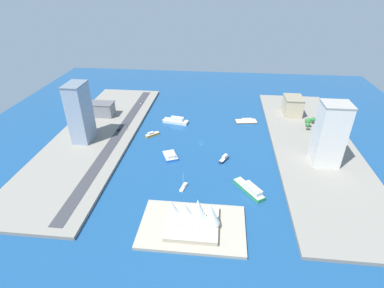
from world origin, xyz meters
The scene contains 21 objects.
ground_plane centered at (0.00, 0.00, 0.00)m, with size 440.00×440.00×0.00m, color navy.
quay_west centered at (-97.62, 0.00, 1.24)m, with size 70.00×240.00×2.48m, color gray.
quay_east centered at (97.62, 0.00, 1.24)m, with size 70.00×240.00×2.48m, color gray.
peninsula_point centered at (-2.93, 103.18, 1.00)m, with size 62.28×39.65×2.00m, color #A89E89.
road_strip centered at (76.73, 0.00, 2.56)m, with size 9.14×228.00×0.15m, color #38383D.
patrol_launch_navy centered at (-20.74, 27.55, 1.58)m, with size 8.41×12.19×4.33m.
ferry_white_commuter centered at (28.57, -37.15, 2.32)m, with size 27.77×12.78×6.35m.
ferry_green_doubledeck centered at (-38.80, 65.79, 2.50)m, with size 21.36×26.29×6.41m.
catamaran_blue centered at (23.20, 27.51, 1.67)m, with size 15.57×18.58×4.68m.
water_taxi_orange centered at (46.17, -8.18, 1.35)m, with size 12.67×12.23×3.87m.
barge_flat_brown centered at (-42.71, -46.93, 1.02)m, with size 22.76×13.03×2.88m.
sailboat_small_white centered at (7.23, 66.30, 0.95)m, with size 4.97×10.91×12.75m.
hotel_broad_white centered at (-98.03, 25.91, 27.27)m, with size 20.57×18.62×49.52m.
office_block_beige centered at (-90.21, -65.77, 11.88)m, with size 18.23×24.23×18.73m.
warehouse_low_gray centered at (111.76, -41.79, 9.52)m, with size 35.84×15.55×14.01m.
tower_tall_glass centered at (103.47, 9.31, 28.20)m, with size 14.82×22.98×51.36m.
van_white centered at (74.76, -78.44, 3.40)m, with size 2.20×4.93×1.58m.
suv_black centered at (79.10, -10.94, 3.40)m, with size 2.11×5.16×1.57m.
traffic_light_waterfront centered at (71.12, -12.57, 6.82)m, with size 0.36×0.36×6.50m.
opera_landmark centered at (-2.34, 103.18, 9.85)m, with size 33.36×29.02×20.63m.
park_tree_cluster centered at (-101.20, -36.67, 8.35)m, with size 13.37×19.73×9.49m.
Camera 1 is at (-15.98, 230.59, 131.77)m, focal length 27.79 mm.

